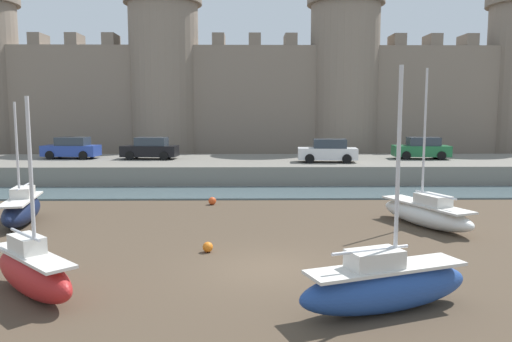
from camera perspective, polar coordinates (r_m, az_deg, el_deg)
The scene contains 14 objects.
ground_plane at distance 15.85m, azimuth 1.36°, elevation -11.13°, with size 160.00×160.00×0.00m, color #4C3D2D.
water_channel at distance 29.82m, azimuth 0.28°, elevation -2.49°, with size 80.00×4.50×0.10m, color slate.
quay_road at distance 36.92m, azimuth 0.05°, elevation 0.28°, with size 62.22×10.00×1.33m, color slate.
castle at distance 47.13m, azimuth -0.16°, elevation 9.41°, with size 57.31×7.09×18.58m.
sailboat_near_channel_left at distance 22.50m, azimuth 18.87°, elevation -4.53°, with size 3.17×5.28×6.68m.
sailboat_midflat_left at distance 14.75m, azimuth -24.16°, elevation -10.40°, with size 3.57×3.56×5.27m.
sailboat_foreground_centre at distance 24.07m, azimuth -25.19°, elevation -3.95°, with size 2.03×4.63×5.29m.
sailboat_foreground_left at distance 12.90m, azimuth 14.57°, elevation -12.50°, with size 4.80×2.68×5.97m.
mooring_buoy_near_channel at distance 26.36m, azimuth -5.02°, elevation -3.42°, with size 0.41×0.41×0.41m, color #E04C1E.
mooring_buoy_near_shore at distance 17.66m, azimuth -5.53°, elevation -8.65°, with size 0.36×0.36×0.36m, color orange.
car_quay_centre_east at distance 35.35m, azimuth 8.22°, elevation 2.27°, with size 4.22×2.12×1.62m.
car_quay_west at distance 39.40m, azimuth 18.40°, elevation 2.45°, with size 4.22×2.12×1.62m.
car_quay_east at distance 40.18m, azimuth -20.33°, elevation 2.46°, with size 4.22×2.12×1.62m.
car_quay_centre_west at distance 38.12m, azimuth -11.99°, elevation 2.52°, with size 4.22×2.12×1.62m.
Camera 1 is at (-0.60, -15.06, 4.89)m, focal length 35.00 mm.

